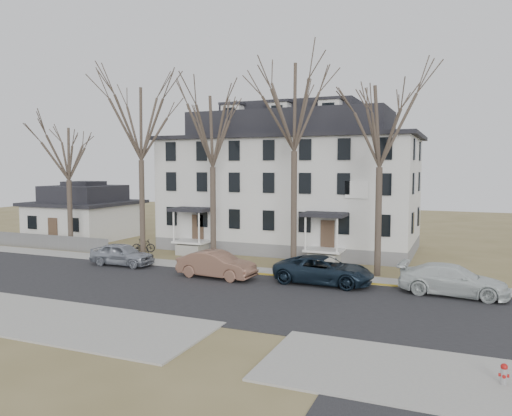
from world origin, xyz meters
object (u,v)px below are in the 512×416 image
at_px(tree_mid_left, 212,126).
at_px(car_navy, 324,271).
at_px(tree_mid_right, 380,120).
at_px(car_white, 453,281).
at_px(tree_center, 295,100).
at_px(tree_bungalow, 68,150).
at_px(bicycle_left, 143,248).
at_px(small_house, 85,214).
at_px(fire_hydrant, 504,375).
at_px(bicycle_right, 144,246).
at_px(tree_far_left, 140,119).
at_px(boarding_house, 290,184).
at_px(car_tan, 216,265).
at_px(car_silver, 122,255).

height_order(tree_mid_left, car_navy, tree_mid_left).
distance_m(tree_mid_right, car_white, 10.44).
xyz_separation_m(tree_center, car_white, (9.95, -3.43, -10.28)).
height_order(tree_bungalow, bicycle_left, tree_bungalow).
bearing_deg(tree_bungalow, tree_center, 0.00).
xyz_separation_m(small_house, bicycle_left, (10.58, -5.57, -1.77)).
xyz_separation_m(car_navy, fire_hydrant, (8.63, -11.02, -0.42)).
bearing_deg(bicycle_right, tree_far_left, -168.27).
relative_size(bicycle_left, fire_hydrant, 2.46).
xyz_separation_m(tree_far_left, tree_center, (12.00, 0.00, 0.74)).
distance_m(tree_bungalow, car_navy, 23.45).
distance_m(small_house, tree_mid_left, 19.53).
distance_m(boarding_house, car_tan, 13.48).
relative_size(tree_far_left, fire_hydrant, 18.61).
xyz_separation_m(tree_center, car_tan, (-3.44, -4.52, -10.28)).
bearing_deg(bicycle_right, car_tan, -143.46).
xyz_separation_m(tree_mid_right, bicycle_left, (-17.92, 0.62, -9.13)).
bearing_deg(car_navy, tree_far_left, 77.97).
bearing_deg(car_navy, small_house, 70.71).
height_order(tree_mid_left, fire_hydrant, tree_mid_left).
bearing_deg(tree_far_left, car_silver, -76.69).
bearing_deg(car_tan, tree_bungalow, 78.18).
bearing_deg(tree_mid_left, tree_center, 0.00).
bearing_deg(tree_center, tree_far_left, 180.00).
distance_m(tree_center, tree_bungalow, 19.23).
height_order(tree_mid_left, tree_bungalow, tree_mid_left).
height_order(tree_center, fire_hydrant, tree_center).
bearing_deg(car_silver, tree_center, -73.13).
relative_size(tree_mid_left, car_tan, 2.60).
distance_m(tree_mid_right, bicycle_right, 20.51).
relative_size(tree_bungalow, car_silver, 2.39).
distance_m(tree_far_left, fire_hydrant, 29.48).
bearing_deg(tree_mid_right, car_tan, -153.19).
xyz_separation_m(tree_mid_left, tree_center, (6.00, 0.00, 1.48)).
bearing_deg(small_house, tree_center, -15.08).
bearing_deg(boarding_house, car_navy, -62.84).
height_order(tree_mid_left, bicycle_right, tree_mid_left).
height_order(boarding_house, car_white, boarding_house).
bearing_deg(bicycle_left, tree_bungalow, 123.75).
xyz_separation_m(car_tan, bicycle_right, (-9.41, 5.80, -0.27)).
distance_m(car_white, fire_hydrant, 11.25).
bearing_deg(tree_center, tree_mid_left, 180.00).
relative_size(tree_mid_right, car_navy, 2.23).
relative_size(boarding_house, small_house, 2.39).
relative_size(small_house, tree_mid_right, 0.68).
bearing_deg(small_house, car_white, -16.29).
bearing_deg(tree_far_left, tree_center, 0.00).
bearing_deg(car_tan, tree_far_left, 66.53).
bearing_deg(small_house, tree_bungalow, -57.16).
bearing_deg(tree_mid_left, bicycle_left, 174.45).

